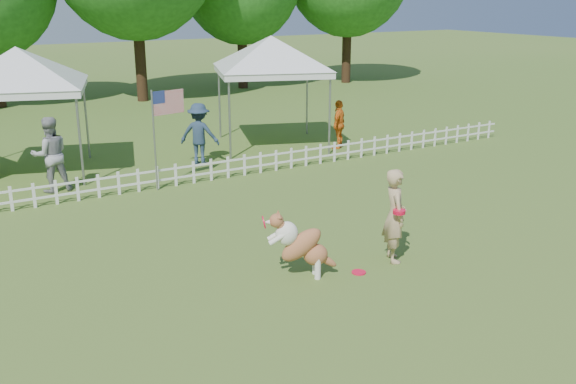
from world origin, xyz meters
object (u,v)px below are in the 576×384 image
at_px(canopy_tent_right, 271,93).
at_px(spectator_b, 199,134).
at_px(flag_pole, 155,141).
at_px(spectator_c, 339,124).
at_px(dog, 302,245).
at_px(handler, 395,215).
at_px(spectator_a, 50,155).
at_px(frisbee_on_turf, 359,272).
at_px(canopy_tent_left, 23,113).

distance_m(canopy_tent_right, spectator_b, 3.27).
height_order(flag_pole, spectator_b, flag_pole).
bearing_deg(spectator_b, flag_pole, 83.76).
xyz_separation_m(canopy_tent_right, spectator_c, (1.67, -1.45, -0.95)).
bearing_deg(canopy_tent_right, dog, -97.10).
bearing_deg(handler, spectator_a, 54.07).
distance_m(handler, dog, 1.91).
distance_m(canopy_tent_right, spectator_c, 2.41).
bearing_deg(spectator_b, canopy_tent_right, -121.20).
height_order(spectator_a, spectator_c, spectator_a).
bearing_deg(dog, canopy_tent_right, 85.60).
bearing_deg(spectator_c, spectator_b, -42.88).
distance_m(spectator_b, spectator_c, 4.68).
bearing_deg(frisbee_on_turf, spectator_c, 57.31).
relative_size(flag_pole, spectator_b, 1.43).
relative_size(canopy_tent_left, spectator_c, 2.17).
xyz_separation_m(handler, flag_pole, (-2.29, 6.57, 0.39)).
relative_size(canopy_tent_left, spectator_b, 1.90).
bearing_deg(handler, spectator_b, 25.62).
height_order(frisbee_on_turf, spectator_b, spectator_b).
bearing_deg(spectator_b, spectator_a, 48.79).
relative_size(dog, flag_pole, 0.48).
bearing_deg(frisbee_on_turf, spectator_a, 114.74).
relative_size(handler, canopy_tent_left, 0.52).
bearing_deg(spectator_a, dog, 110.05).
distance_m(canopy_tent_left, spectator_a, 2.16).
bearing_deg(canopy_tent_left, spectator_b, 0.14).
bearing_deg(canopy_tent_left, handler, -47.27).
bearing_deg(flag_pole, canopy_tent_right, 17.50).
distance_m(canopy_tent_right, spectator_a, 7.52).
distance_m(dog, spectator_c, 10.05).
bearing_deg(canopy_tent_left, canopy_tent_right, 14.21).
bearing_deg(handler, dog, 107.25).
bearing_deg(handler, frisbee_on_turf, 123.49).
relative_size(flag_pole, spectator_a, 1.34).
bearing_deg(spectator_c, canopy_tent_right, -78.50).
relative_size(handler, spectator_c, 1.13).
bearing_deg(canopy_tent_right, spectator_a, -147.81).
xyz_separation_m(canopy_tent_right, spectator_b, (-2.99, -1.02, -0.84)).
bearing_deg(spectator_a, handler, 120.84).
xyz_separation_m(flag_pole, spectator_a, (-2.29, 1.26, -0.33)).
bearing_deg(frisbee_on_turf, handler, 9.78).
bearing_deg(spectator_b, canopy_tent_left, 23.37).
relative_size(frisbee_on_turf, canopy_tent_left, 0.08).
height_order(frisbee_on_turf, spectator_c, spectator_c).
height_order(dog, flag_pole, flag_pole).
relative_size(frisbee_on_turf, spectator_a, 0.14).
bearing_deg(canopy_tent_right, frisbee_on_turf, -91.36).
xyz_separation_m(canopy_tent_left, spectator_a, (0.23, -2.02, -0.75)).
relative_size(flag_pole, spectator_c, 1.64).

